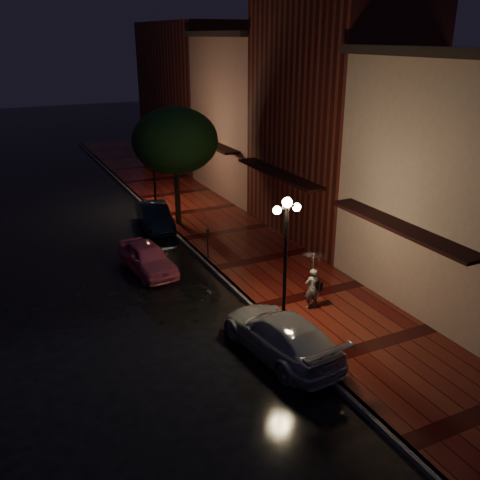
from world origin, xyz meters
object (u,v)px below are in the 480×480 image
silver_car (281,335)px  parking_meter (208,241)px  street_tree (175,143)px  woman_with_umbrella (313,272)px  streetlamp_far (154,164)px  streetlamp_near (286,254)px  pink_car (147,258)px  navy_car (155,216)px

silver_car → parking_meter: parking_meter is taller
parking_meter → street_tree: bearing=97.4°
street_tree → woman_with_umbrella: 11.00m
streetlamp_far → silver_car: 15.62m
street_tree → parking_meter: bearing=-95.3°
streetlamp_near → parking_meter: (-0.20, 6.05, -1.62)m
parking_meter → pink_car: bearing=-170.3°
street_tree → woman_with_umbrella: (1.10, -10.61, -2.71)m
pink_car → silver_car: bearing=-82.8°
streetlamp_far → pink_car: size_ratio=1.18×
navy_car → streetlamp_near: bearing=-79.4°
streetlamp_far → silver_car: (-0.95, -15.47, -1.93)m
street_tree → navy_car: 3.82m
streetlamp_near → parking_meter: size_ratio=3.16×
woman_with_umbrella → street_tree: bearing=-76.7°
pink_car → silver_car: (1.86, -7.65, 0.05)m
pink_car → navy_car: navy_car is taller
street_tree → pink_car: street_tree is taller
street_tree → pink_car: size_ratio=1.59×
streetlamp_near → streetlamp_far: bearing=90.0°
pink_car → parking_meter: 2.64m
streetlamp_near → pink_car: (-2.81, 6.19, -1.98)m
street_tree → pink_car: bearing=-122.6°
silver_car → streetlamp_far: bearing=-99.7°
pink_car → woman_with_umbrella: 7.20m
pink_car → parking_meter: bearing=-9.4°
streetlamp_far → woman_with_umbrella: size_ratio=2.05×
silver_car → streetlamp_near: bearing=-129.1°
streetlamp_near → parking_meter: bearing=91.9°
street_tree → parking_meter: 5.94m
navy_car → streetlamp_far: bearing=77.3°
streetlamp_near → silver_car: size_ratio=0.93×
street_tree → silver_car: bearing=-95.5°
streetlamp_far → silver_car: bearing=-93.5°
streetlamp_near → streetlamp_far: size_ratio=1.00×
navy_car → woman_with_umbrella: size_ratio=1.81×
street_tree → woman_with_umbrella: bearing=-84.1°
pink_car → woman_with_umbrella: woman_with_umbrella is taller
streetlamp_near → woman_with_umbrella: size_ratio=2.05×
streetlamp_near → street_tree: (0.26, 10.99, 1.64)m
silver_car → woman_with_umbrella: size_ratio=2.20×
parking_meter → streetlamp_near: bearing=-75.4°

